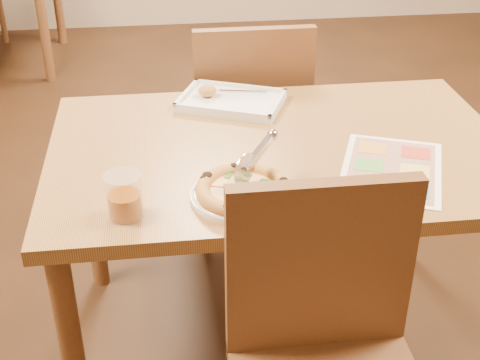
{
  "coord_description": "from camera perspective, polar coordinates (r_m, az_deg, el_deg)",
  "views": [
    {
      "loc": [
        -0.32,
        -1.65,
        1.59
      ],
      "look_at": [
        -0.15,
        -0.26,
        0.77
      ],
      "focal_mm": 50.0,
      "sensor_mm": 36.0,
      "label": 1
    }
  ],
  "objects": [
    {
      "name": "dining_table",
      "position": [
        1.93,
        3.36,
        0.69
      ],
      "size": [
        1.3,
        0.85,
        0.72
      ],
      "color": "olive",
      "rests_on": "ground"
    },
    {
      "name": "chair_near",
      "position": [
        1.5,
        7.42,
        -13.02
      ],
      "size": [
        0.42,
        0.42,
        0.47
      ],
      "color": "brown",
      "rests_on": "ground"
    },
    {
      "name": "chair_far",
      "position": [
        2.49,
        0.87,
        6.13
      ],
      "size": [
        0.42,
        0.42,
        0.47
      ],
      "rotation": [
        0.0,
        0.0,
        3.14
      ],
      "color": "brown",
      "rests_on": "ground"
    },
    {
      "name": "plate",
      "position": [
        1.65,
        0.0,
        -1.3
      ],
      "size": [
        0.28,
        0.28,
        0.01
      ],
      "primitive_type": "cylinder",
      "rotation": [
        0.0,
        0.0,
        0.15
      ],
      "color": "white",
      "rests_on": "dining_table"
    },
    {
      "name": "pizza",
      "position": [
        1.63,
        0.33,
        -0.87
      ],
      "size": [
        0.24,
        0.24,
        0.04
      ],
      "rotation": [
        0.0,
        0.0,
        -0.26
      ],
      "color": "gold",
      "rests_on": "plate"
    },
    {
      "name": "pizza_cutter",
      "position": [
        1.64,
        1.21,
        1.86
      ],
      "size": [
        0.12,
        0.13,
        0.1
      ],
      "rotation": [
        0.0,
        0.0,
        0.83
      ],
      "color": "silver",
      "rests_on": "pizza"
    },
    {
      "name": "appetizer_tray",
      "position": [
        2.14,
        -0.92,
        6.73
      ],
      "size": [
        0.38,
        0.32,
        0.06
      ],
      "rotation": [
        0.0,
        0.0,
        -0.4
      ],
      "color": "white",
      "rests_on": "dining_table"
    },
    {
      "name": "glass_tumbler",
      "position": [
        1.58,
        -9.84,
        -1.59
      ],
      "size": [
        0.09,
        0.09,
        0.11
      ],
      "rotation": [
        0.0,
        0.0,
        -0.4
      ],
      "color": "#8C440A",
      "rests_on": "dining_table"
    },
    {
      "name": "menu",
      "position": [
        1.81,
        12.81,
        0.95
      ],
      "size": [
        0.37,
        0.43,
        0.0
      ],
      "primitive_type": "cube",
      "rotation": [
        0.0,
        0.0,
        -0.38
      ],
      "color": "white",
      "rests_on": "dining_table"
    }
  ]
}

